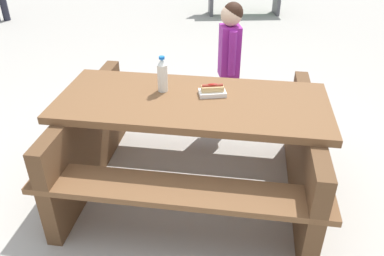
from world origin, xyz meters
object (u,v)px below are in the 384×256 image
hotdog_tray (212,91)px  child_in_coat (230,52)px  picnic_table (192,138)px  soda_bottle (162,75)px

hotdog_tray → child_in_coat: child_in_coat is taller
picnic_table → soda_bottle: 0.48m
hotdog_tray → soda_bottle: bearing=-178.7°
picnic_table → hotdog_tray: size_ratio=9.19×
picnic_table → child_in_coat: bearing=82.5°
soda_bottle → hotdog_tray: bearing=1.3°
soda_bottle → picnic_table: bearing=-20.3°
soda_bottle → hotdog_tray: size_ratio=1.21×
picnic_table → soda_bottle: bearing=159.7°
picnic_table → hotdog_tray: 0.37m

